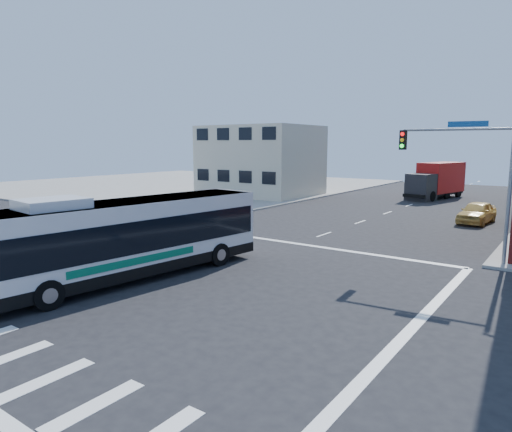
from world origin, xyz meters
The scene contains 7 objects.
ground centered at (0.00, 0.00, 0.00)m, with size 120.00×120.00×0.00m, color black.
sidewalk_nw centered at (-35.00, 35.00, 0.07)m, with size 50.00×50.00×0.15m, color gray.
building_west centered at (-17.02, 29.98, 4.01)m, with size 12.06×10.06×8.00m.
signal_mast_ne centered at (9.08, 10.62, 4.98)m, with size 7.91×1.13×8.07m.
transit_bus centered at (-2.35, -0.99, 1.88)m, with size 4.35×13.21×3.84m.
box_truck centered at (0.49, 38.58, 1.91)m, with size 4.48×9.08×3.93m.
parked_car centered at (7.30, 23.72, 0.82)m, with size 1.93×4.80×1.64m, color #DDB653.
Camera 1 is at (13.53, -13.62, 5.85)m, focal length 32.00 mm.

